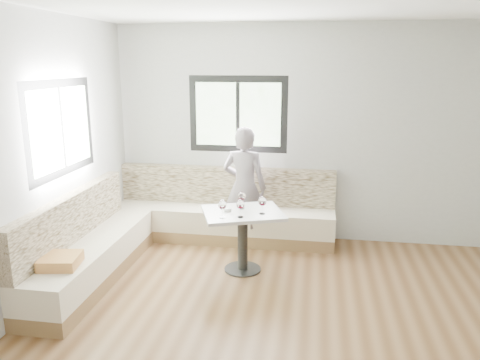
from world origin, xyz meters
The scene contains 9 objects.
room centered at (-0.08, 0.08, 1.41)m, with size 5.01×5.01×2.81m.
banquette centered at (-1.59, 1.63, 0.33)m, with size 2.90×2.80×0.95m.
table centered at (-0.65, 1.33, 0.53)m, with size 1.04×0.92×0.70m.
person centered at (-0.75, 2.09, 0.78)m, with size 0.57×0.37×1.55m, color slate.
olive_ramekin centered at (-0.82, 1.31, 0.72)m, with size 0.09×0.09×0.04m.
wine_glass_a centered at (-0.83, 1.08, 0.84)m, with size 0.09×0.09×0.20m.
wine_glass_b centered at (-0.64, 1.13, 0.84)m, with size 0.09×0.09×0.20m.
wine_glass_c centered at (-0.43, 1.28, 0.84)m, with size 0.09×0.09×0.20m.
wine_glass_d centered at (-0.68, 1.43, 0.84)m, with size 0.09×0.09×0.20m.
Camera 1 is at (0.12, -3.56, 2.32)m, focal length 35.00 mm.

